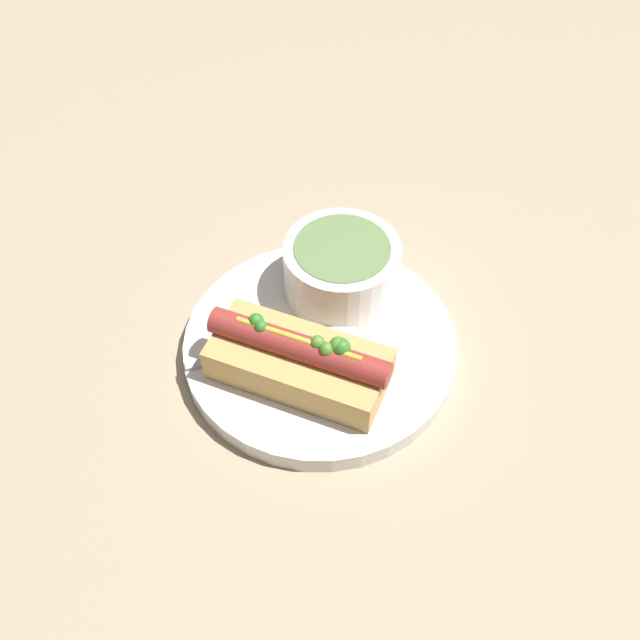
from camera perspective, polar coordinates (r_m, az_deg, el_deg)
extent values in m
plane|color=tan|center=(0.69, 0.00, -2.47)|extent=(4.00, 4.00, 0.00)
cylinder|color=white|center=(0.68, 0.00, -2.00)|extent=(0.25, 0.25, 0.02)
cube|color=tan|center=(0.64, -1.61, -3.32)|extent=(0.16, 0.08, 0.03)
cylinder|color=#9E332D|center=(0.62, -1.65, -2.07)|extent=(0.16, 0.03, 0.02)
sphere|color=#518C2D|center=(0.60, 1.40, -1.96)|extent=(0.02, 0.02, 0.02)
sphere|color=#387A28|center=(0.60, 1.65, -2.10)|extent=(0.02, 0.02, 0.02)
sphere|color=#387A28|center=(0.62, -4.90, -0.04)|extent=(0.01, 0.01, 0.01)
sphere|color=#518C2D|center=(0.60, 0.49, -2.22)|extent=(0.01, 0.01, 0.01)
sphere|color=#387A28|center=(0.62, -4.51, -0.51)|extent=(0.01, 0.01, 0.01)
sphere|color=#518C2D|center=(0.61, -0.19, -1.72)|extent=(0.01, 0.01, 0.01)
cylinder|color=gold|center=(0.61, -1.67, -1.44)|extent=(0.11, 0.01, 0.01)
cylinder|color=white|center=(0.69, 1.68, 3.89)|extent=(0.11, 0.11, 0.05)
cylinder|color=#66844C|center=(0.68, 1.72, 5.09)|extent=(0.09, 0.09, 0.02)
cube|color=#B7B7BC|center=(0.66, -5.18, -2.43)|extent=(0.10, 0.07, 0.00)
ellipsoid|color=#B7B7BC|center=(0.67, 1.29, -0.85)|extent=(0.04, 0.04, 0.01)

